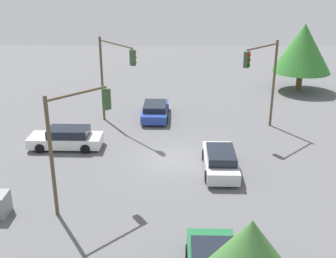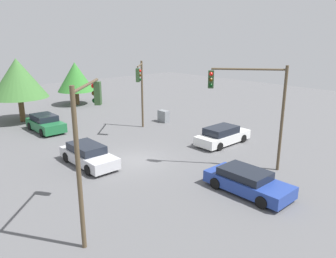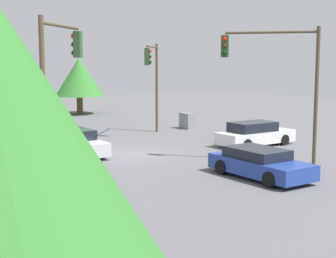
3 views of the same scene
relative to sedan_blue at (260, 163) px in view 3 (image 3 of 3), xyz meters
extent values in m
plane|color=#5B5B5E|center=(-7.75, -1.63, -0.61)|extent=(80.00, 80.00, 0.00)
cube|color=#233D93|center=(0.05, 0.00, -0.11)|extent=(4.61, 1.93, 0.64)
cube|color=black|center=(-0.18, 0.00, 0.41)|extent=(2.54, 1.70, 0.42)
cylinder|color=black|center=(1.48, 0.92, -0.29)|extent=(0.63, 0.22, 0.63)
cylinder|color=black|center=(1.48, -0.92, -0.29)|extent=(0.63, 0.22, 0.63)
cylinder|color=black|center=(-1.38, 0.92, -0.29)|extent=(0.63, 0.22, 0.63)
cylinder|color=black|center=(-1.38, -0.92, -0.29)|extent=(0.63, 0.22, 0.63)
cube|color=silver|center=(-9.12, -4.28, -0.09)|extent=(4.67, 1.80, 0.67)
cube|color=black|center=(-9.35, -4.28, 0.49)|extent=(2.57, 1.58, 0.49)
cylinder|color=black|center=(-7.67, -3.43, -0.28)|extent=(0.66, 0.22, 0.66)
cylinder|color=black|center=(-7.67, -5.13, -0.28)|extent=(0.66, 0.22, 0.66)
cylinder|color=black|center=(-10.57, -3.43, -0.28)|extent=(0.66, 0.22, 0.66)
cylinder|color=black|center=(-10.57, -5.13, -0.28)|extent=(0.66, 0.22, 0.66)
cube|color=silver|center=(-6.05, 5.56, -0.10)|extent=(1.81, 4.71, 0.67)
cube|color=black|center=(-6.05, 5.33, 0.50)|extent=(1.59, 2.59, 0.54)
cylinder|color=black|center=(-6.91, 7.02, -0.30)|extent=(0.22, 0.61, 0.61)
cylinder|color=black|center=(-5.19, 7.02, -0.30)|extent=(0.22, 0.61, 0.61)
cylinder|color=black|center=(-6.91, 4.10, -0.30)|extent=(0.22, 0.61, 0.61)
cylinder|color=black|center=(-5.19, 4.10, -0.30)|extent=(0.22, 0.61, 0.61)
cube|color=#1E6638|center=(-18.62, -3.16, -0.04)|extent=(4.35, 1.90, 0.76)
cube|color=black|center=(-18.83, -3.16, 0.59)|extent=(2.39, 1.67, 0.50)
cylinder|color=black|center=(-17.27, -2.26, -0.27)|extent=(0.68, 0.22, 0.68)
cylinder|color=black|center=(-17.27, -4.06, -0.27)|extent=(0.68, 0.22, 0.68)
cylinder|color=black|center=(-19.97, -2.26, -0.27)|extent=(0.68, 0.22, 0.68)
cylinder|color=black|center=(-19.97, -4.06, -0.27)|extent=(0.68, 0.22, 0.68)
cylinder|color=brown|center=(-1.53, -8.73, 2.59)|extent=(0.18, 0.18, 6.39)
cylinder|color=brown|center=(-2.83, -7.49, 5.53)|extent=(2.67, 2.57, 0.12)
cube|color=#2D4C28|center=(-4.12, -6.24, 4.91)|extent=(0.44, 0.44, 1.05)
sphere|color=red|center=(-4.24, -6.37, 5.24)|extent=(0.22, 0.22, 0.22)
sphere|color=#392605|center=(-4.24, -6.37, 4.91)|extent=(0.22, 0.22, 0.22)
sphere|color=black|center=(-4.24, -6.37, 4.57)|extent=(0.22, 0.22, 0.22)
cylinder|color=brown|center=(-0.48, 3.97, 2.60)|extent=(0.18, 0.18, 6.42)
cylinder|color=brown|center=(-2.13, 2.60, 5.56)|extent=(3.39, 2.83, 0.12)
cube|color=#2D4C28|center=(-3.79, 1.23, 4.94)|extent=(0.44, 0.43, 1.05)
sphere|color=red|center=(-3.68, 1.10, 5.27)|extent=(0.22, 0.22, 0.22)
sphere|color=#392605|center=(-3.68, 1.10, 4.94)|extent=(0.22, 0.22, 0.22)
sphere|color=black|center=(-3.68, 1.10, 4.60)|extent=(0.22, 0.22, 0.22)
cylinder|color=brown|center=(-14.04, 3.98, 2.38)|extent=(0.18, 0.18, 5.96)
cylinder|color=brown|center=(-12.84, 2.86, 5.11)|extent=(2.48, 2.34, 0.12)
cube|color=#2D4C28|center=(-11.64, 1.73, 4.48)|extent=(0.44, 0.44, 1.05)
sphere|color=red|center=(-11.53, 1.86, 4.82)|extent=(0.22, 0.22, 0.22)
sphere|color=#392605|center=(-11.53, 1.86, 4.48)|extent=(0.22, 0.22, 0.22)
sphere|color=black|center=(-11.53, 1.86, 4.15)|extent=(0.22, 0.22, 0.22)
cube|color=gray|center=(-14.14, 6.61, -0.05)|extent=(1.10, 0.62, 1.12)
cylinder|color=brown|center=(-27.57, 4.44, 0.22)|extent=(0.55, 0.55, 1.65)
cone|color=#337A2D|center=(-27.57, 4.44, 2.75)|extent=(4.33, 4.33, 3.41)
cylinder|color=brown|center=(-23.58, -3.41, 0.57)|extent=(0.51, 0.51, 2.35)
cone|color=#3D7033|center=(-23.58, -3.41, 3.60)|extent=(5.32, 5.32, 3.71)
camera|label=1|loc=(-31.36, -1.77, 10.56)|focal=45.00mm
camera|label=2|loc=(8.93, -13.80, 7.40)|focal=35.00mm
camera|label=3|loc=(15.29, -15.03, 4.31)|focal=55.00mm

